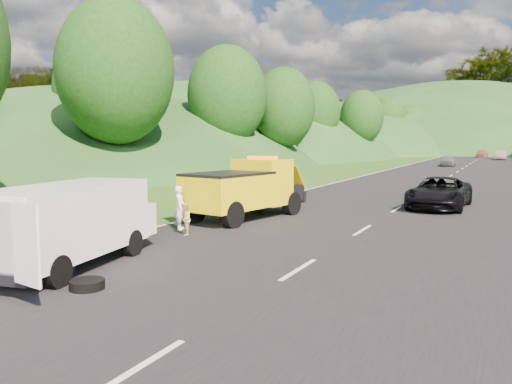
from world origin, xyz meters
The scene contains 15 objects.
ground centered at (0.00, 0.00, 0.00)m, with size 320.00×320.00×0.00m, color #38661E.
road_surface centered at (3.00, 40.00, 0.01)m, with size 14.00×200.00×0.02m, color black.
tree_line_left centered at (-19.00, 60.00, 0.00)m, with size 14.00×140.00×14.00m, color #225318, non-canonical shape.
hills_backdrop centered at (6.50, 134.70, 0.00)m, with size 201.00×288.60×44.00m, color #2D5B23, non-canonical shape.
tow_truck centered at (-1.92, 4.54, 1.23)m, with size 3.08×6.12×2.51m.
white_van centered at (-2.20, -4.29, 1.18)m, with size 3.55×6.22×2.09m.
woman centered at (-2.82, 1.22, 0.00)m, with size 0.57×0.41×1.55m, color white.
child centered at (-2.05, 0.40, 0.00)m, with size 0.53×0.41×1.09m, color #D3C171.
worker centered at (-1.77, -4.81, 0.00)m, with size 1.05×0.60×1.63m, color black.
suitcase centered at (-3.89, -0.30, 0.28)m, with size 0.35×0.19×0.56m, color #615B49.
spare_tire centered at (-0.42, -5.53, 0.00)m, with size 0.74×0.74×0.20m, color black.
passing_suv centered at (4.68, 11.26, 0.00)m, with size 2.40×5.20×1.44m, color black.
dist_car_a centered at (1.00, 50.79, 0.00)m, with size 1.59×3.96×1.35m, color #56555B.
dist_car_b centered at (6.37, 75.03, 0.00)m, with size 1.50×4.29×1.41m, color #7F5555.
dist_car_c centered at (3.22, 84.65, 0.00)m, with size 1.94×4.76×1.38m, color brown.
Camera 1 is at (7.48, -13.14, 3.19)m, focal length 35.00 mm.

